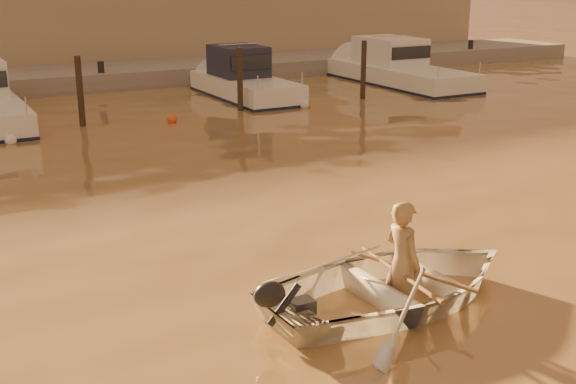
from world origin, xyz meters
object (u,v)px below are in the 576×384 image
waterfront_building (10,16)px  dinghy (396,284)px  person (402,263)px  moored_boat_4 (245,80)px  moored_boat_5 (400,68)px

waterfront_building → dinghy: bearing=-88.5°
person → moored_boat_4: size_ratio=0.27×
dinghy → person: 0.30m
dinghy → moored_boat_5: (12.04, 15.89, 0.35)m
person → moored_boat_5: moored_boat_5 is taller
moored_boat_5 → waterfront_building: bearing=139.2°
dinghy → waterfront_building: bearing=-0.9°
moored_boat_4 → person: bearing=-108.2°
dinghy → person: (0.10, 0.00, 0.28)m
dinghy → waterfront_building: waterfront_building is taller
dinghy → person: size_ratio=2.22×
person → moored_boat_5: bearing=-39.3°
dinghy → moored_boat_4: 16.75m
person → moored_boat_5: (11.94, 15.88, 0.07)m
dinghy → waterfront_building: (-0.71, 26.89, 2.13)m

